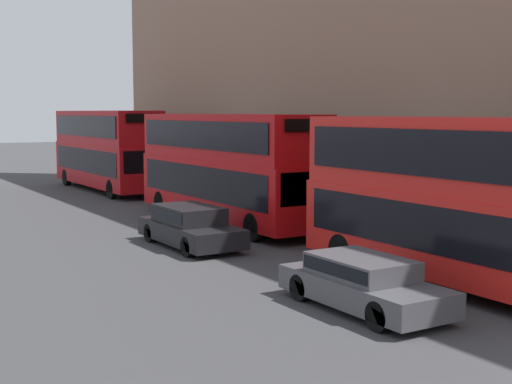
# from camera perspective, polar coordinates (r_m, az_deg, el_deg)

# --- Properties ---
(bus_leading) EXTENTS (2.59, 10.24, 4.30)m
(bus_leading) POSITION_cam_1_polar(r_m,az_deg,el_deg) (18.40, 16.62, -0.28)
(bus_leading) COLOR red
(bus_leading) RESTS_ON ground
(bus_second_in_queue) EXTENTS (2.59, 11.04, 4.35)m
(bus_second_in_queue) POSITION_cam_1_polar(r_m,az_deg,el_deg) (28.18, -2.31, 2.28)
(bus_second_in_queue) COLOR #B20C0F
(bus_second_in_queue) RESTS_ON ground
(bus_third_in_queue) EXTENTS (2.59, 11.15, 4.51)m
(bus_third_in_queue) POSITION_cam_1_polar(r_m,az_deg,el_deg) (41.14, -11.91, 3.56)
(bus_third_in_queue) COLOR #A80F14
(bus_third_in_queue) RESTS_ON ground
(car_dark_sedan) EXTENTS (1.75, 4.35, 1.20)m
(car_dark_sedan) POSITION_cam_1_polar(r_m,az_deg,el_deg) (16.29, 8.56, -7.09)
(car_dark_sedan) COLOR #47474C
(car_dark_sedan) RESTS_ON ground
(car_hatchback) EXTENTS (1.85, 4.62, 1.35)m
(car_hatchback) POSITION_cam_1_polar(r_m,az_deg,el_deg) (23.65, -5.31, -2.65)
(car_hatchback) COLOR black
(car_hatchback) RESTS_ON ground
(pedestrian) EXTENTS (0.36, 0.36, 1.56)m
(pedestrian) POSITION_cam_1_polar(r_m,az_deg,el_deg) (34.33, -3.48, 0.18)
(pedestrian) COLOR brown
(pedestrian) RESTS_ON ground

